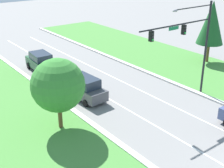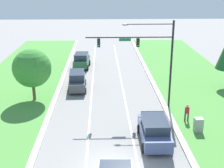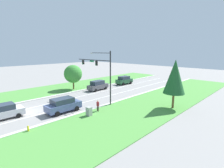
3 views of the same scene
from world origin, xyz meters
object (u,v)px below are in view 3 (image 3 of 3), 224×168
object	(u,v)px
pedestrian	(98,105)
oak_near_left_tree	(73,74)
traffic_signal_mast	(101,69)
slate_blue_suv	(63,105)
conifer_near_right_tree	(175,77)
fire_hydrant	(28,129)
utility_cabinet	(89,112)
silver_suv	(3,111)
graphite_suv	(98,85)
forest_suv	(124,80)

from	to	relation	value
pedestrian	oak_near_left_tree	bearing A→B (deg)	-10.59
traffic_signal_mast	slate_blue_suv	xyz separation A→B (m)	(-0.35, -6.97, -4.66)
slate_blue_suv	conifer_near_right_tree	world-z (taller)	conifer_near_right_tree
fire_hydrant	slate_blue_suv	bearing A→B (deg)	115.02
slate_blue_suv	pedestrian	world-z (taller)	slate_blue_suv
utility_cabinet	pedestrian	distance (m)	2.06
slate_blue_suv	conifer_near_right_tree	distance (m)	16.73
silver_suv	conifer_near_right_tree	size ratio (longest dim) A/B	0.64
traffic_signal_mast	conifer_near_right_tree	size ratio (longest dim) A/B	1.16
silver_suv	utility_cabinet	world-z (taller)	silver_suv
pedestrian	oak_near_left_tree	size ratio (longest dim) A/B	0.31
traffic_signal_mast	utility_cabinet	world-z (taller)	traffic_signal_mast
slate_blue_suv	silver_suv	bearing A→B (deg)	-115.99
traffic_signal_mast	utility_cabinet	xyz separation A→B (m)	(3.61, -5.47, -5.08)
pedestrian	silver_suv	bearing A→B (deg)	66.90
pedestrian	fire_hydrant	xyz separation A→B (m)	(-0.72, -9.45, -0.59)
conifer_near_right_tree	oak_near_left_tree	bearing A→B (deg)	-171.94
traffic_signal_mast	silver_suv	size ratio (longest dim) A/B	1.82
traffic_signal_mast	pedestrian	size ratio (longest dim) A/B	5.10
slate_blue_suv	pedestrian	xyz separation A→B (m)	(3.50, 3.49, -0.12)
traffic_signal_mast	graphite_suv	world-z (taller)	traffic_signal_mast
traffic_signal_mast	graphite_suv	xyz separation A→B (m)	(-7.26, 5.74, -4.66)
pedestrian	fire_hydrant	world-z (taller)	pedestrian
utility_cabinet	conifer_near_right_tree	size ratio (longest dim) A/B	0.17
silver_suv	utility_cabinet	size ratio (longest dim) A/B	3.71
slate_blue_suv	oak_near_left_tree	bearing A→B (deg)	141.06
graphite_suv	traffic_signal_mast	bearing A→B (deg)	-41.37
graphite_suv	utility_cabinet	bearing A→B (deg)	-48.91
silver_suv	oak_near_left_tree	xyz separation A→B (m)	(-7.84, 15.95, 2.56)
traffic_signal_mast	slate_blue_suv	distance (m)	8.39
graphite_suv	slate_blue_suv	world-z (taller)	graphite_suv
graphite_suv	conifer_near_right_tree	xyz separation A→B (m)	(17.53, -0.36, 3.81)
utility_cabinet	conifer_near_right_tree	bearing A→B (deg)	58.44
fire_hydrant	forest_suv	bearing A→B (deg)	109.26
forest_suv	oak_near_left_tree	xyz separation A→B (m)	(-4.29, -12.52, 2.44)
graphite_suv	forest_suv	xyz separation A→B (m)	(-0.01, 9.07, 0.04)
utility_cabinet	conifer_near_right_tree	world-z (taller)	conifer_near_right_tree
fire_hydrant	conifer_near_right_tree	distance (m)	20.42
fire_hydrant	conifer_near_right_tree	xyz separation A→B (m)	(7.84, 18.31, 4.52)
slate_blue_suv	forest_suv	world-z (taller)	forest_suv
fire_hydrant	conifer_near_right_tree	world-z (taller)	conifer_near_right_tree
graphite_suv	pedestrian	xyz separation A→B (m)	(10.41, -9.22, -0.12)
conifer_near_right_tree	graphite_suv	bearing A→B (deg)	178.84
silver_suv	pedestrian	xyz separation A→B (m)	(6.86, 10.18, -0.03)
forest_suv	silver_suv	bearing A→B (deg)	-79.56
forest_suv	pedestrian	distance (m)	21.05
traffic_signal_mast	silver_suv	world-z (taller)	traffic_signal_mast
utility_cabinet	silver_suv	bearing A→B (deg)	-131.75
pedestrian	graphite_suv	bearing A→B (deg)	-30.68
forest_suv	fire_hydrant	size ratio (longest dim) A/B	6.64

